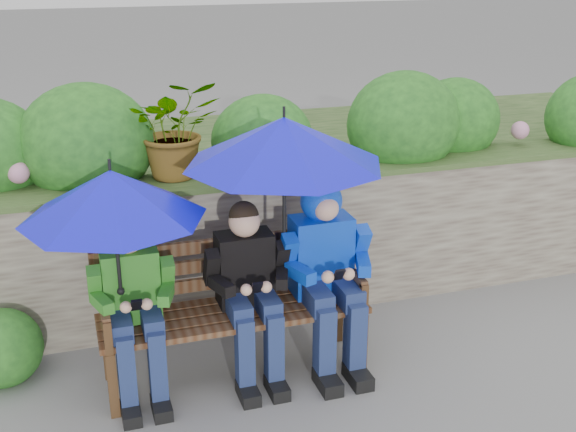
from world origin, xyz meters
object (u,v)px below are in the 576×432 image
object	(u,v)px
boy_left	(134,301)
boy_right	(326,261)
boy_middle	(249,284)
park_bench	(231,299)
umbrella_right	(284,141)
umbrella_left	(112,195)

from	to	relation	value
boy_left	boy_right	world-z (taller)	boy_right
boy_middle	boy_right	world-z (taller)	boy_right
park_bench	boy_left	world-z (taller)	boy_left
boy_left	boy_middle	bearing A→B (deg)	-0.20
umbrella_right	park_bench	bearing A→B (deg)	175.21
boy_right	umbrella_left	xyz separation A→B (m)	(-1.23, -0.02, 0.56)
boy_middle	boy_right	distance (m)	0.50
boy_right	umbrella_left	bearing A→B (deg)	-178.89
boy_left	boy_middle	size ratio (longest dim) A/B	0.98
park_bench	boy_middle	size ratio (longest dim) A/B	1.47
park_bench	boy_left	size ratio (longest dim) A/B	1.50
umbrella_left	umbrella_right	size ratio (longest dim) A/B	0.86
boy_left	umbrella_right	xyz separation A→B (m)	(0.91, 0.04, 0.85)
umbrella_left	umbrella_right	bearing A→B (deg)	3.72
park_bench	boy_middle	bearing A→B (deg)	-38.06
umbrella_left	boy_middle	bearing A→B (deg)	1.40
park_bench	umbrella_left	size ratio (longest dim) A/B	1.59
boy_left	umbrella_right	world-z (taller)	umbrella_right
boy_left	boy_right	bearing A→B (deg)	0.17
boy_middle	boy_right	size ratio (longest dim) A/B	0.94
park_bench	boy_right	xyz separation A→B (m)	(0.58, -0.07, 0.20)
umbrella_left	park_bench	bearing A→B (deg)	7.98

